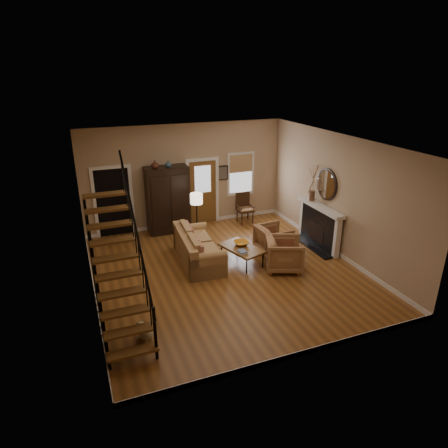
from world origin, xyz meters
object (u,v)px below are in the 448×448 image
object	(u,v)px
armoire	(168,200)
armchair_right	(274,239)
coffee_table	(242,255)
floor_lamp	(197,219)
sofa	(198,248)
side_chair	(245,208)
armchair_left	(284,254)

from	to	relation	value
armoire	armchair_right	world-z (taller)	armoire
coffee_table	floor_lamp	xyz separation A→B (m)	(-0.72, 1.61, 0.55)
sofa	armchair_right	xyz separation A→B (m)	(2.14, -0.23, -0.01)
armoire	armchair_right	size ratio (longest dim) A/B	2.40
side_chair	armchair_left	bearing A→B (deg)	-96.81
coffee_table	side_chair	bearing A→B (deg)	64.22
armoire	sofa	size ratio (longest dim) A/B	0.96
armchair_left	coffee_table	bearing A→B (deg)	73.86
coffee_table	floor_lamp	world-z (taller)	floor_lamp
armchair_left	armoire	bearing A→B (deg)	53.29
sofa	armchair_left	bearing A→B (deg)	-28.14
sofa	armchair_left	size ratio (longest dim) A/B	2.36
coffee_table	side_chair	size ratio (longest dim) A/B	1.18
armoire	floor_lamp	xyz separation A→B (m)	(0.54, -1.26, -0.27)
armchair_left	side_chair	world-z (taller)	side_chair
armoire	armchair_left	bearing A→B (deg)	-58.89
armoire	armchair_right	xyz separation A→B (m)	(2.36, -2.58, -0.65)
sofa	armoire	bearing A→B (deg)	99.19
sofa	coffee_table	world-z (taller)	sofa
armchair_left	side_chair	bearing A→B (deg)	15.37
sofa	armchair_right	size ratio (longest dim) A/B	2.50
armchair_right	sofa	bearing A→B (deg)	80.88
armoire	sofa	xyz separation A→B (m)	(0.22, -2.35, -0.64)
armchair_right	side_chair	world-z (taller)	side_chair
armchair_right	armchair_left	bearing A→B (deg)	165.03
sofa	floor_lamp	size ratio (longest dim) A/B	1.41
armoire	coffee_table	bearing A→B (deg)	-66.16
armoire	floor_lamp	world-z (taller)	armoire
armoire	armchair_right	bearing A→B (deg)	-47.65
floor_lamp	coffee_table	bearing A→B (deg)	-65.73
armchair_right	armoire	bearing A→B (deg)	39.39
sofa	floor_lamp	world-z (taller)	floor_lamp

